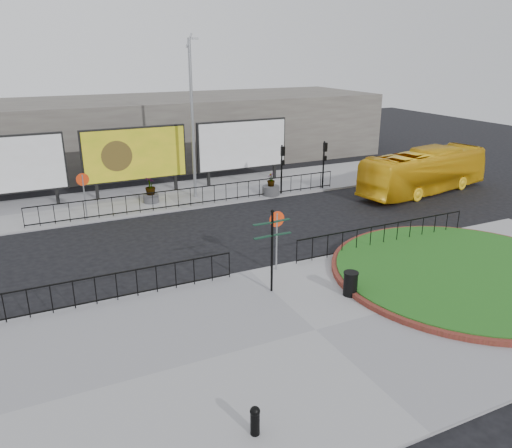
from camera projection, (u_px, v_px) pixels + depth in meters
ground at (250, 273)px, 20.12m from camera, size 90.00×90.00×0.00m
pavement_near at (316, 331)px, 15.85m from camera, size 30.00×10.00×0.12m
pavement_far at (167, 196)px, 30.31m from camera, size 44.00×6.00×0.12m
brick_edge at (464, 272)px, 19.70m from camera, size 10.40×10.40×0.18m
grass_lawn at (464, 272)px, 19.69m from camera, size 10.00×10.00×0.22m
railing_near_left at (96, 290)px, 17.20m from camera, size 10.00×0.10×1.10m
railing_near_right at (384, 235)px, 22.29m from camera, size 9.00×0.10×1.10m
railing_far at (197, 196)px, 28.22m from camera, size 18.00×0.10×1.10m
speed_sign_far at (83, 186)px, 25.45m from camera, size 0.64×0.07×2.47m
speed_sign_near at (277, 228)px, 19.56m from camera, size 0.64×0.07×2.47m
billboard_left at (5, 166)px, 26.84m from camera, size 6.20×0.31×4.10m
billboard_mid at (135, 154)px, 29.68m from camera, size 6.20×0.31×4.10m
billboard_right at (242, 145)px, 32.53m from camera, size 6.20×0.31×4.10m
lamp_post at (192, 118)px, 28.49m from camera, size 0.74×0.18×9.23m
signal_pole_a at (282, 162)px, 30.01m from camera, size 0.22×0.26×3.00m
signal_pole_b at (324, 158)px, 31.23m from camera, size 0.22×0.26×3.00m
building_backdrop at (128, 133)px, 38.01m from camera, size 40.00×10.00×5.00m
fingerpost_sign at (272, 243)px, 17.75m from camera, size 1.48×0.27×3.15m
bollard at (255, 419)px, 11.42m from camera, size 0.24×0.24×0.75m
litter_bin at (350, 284)px, 17.92m from camera, size 0.54×0.54×0.90m
bus at (424, 171)px, 30.93m from camera, size 10.00×3.91×2.72m
planter_b at (151, 192)px, 28.76m from camera, size 0.90×0.90×1.50m
planter_c at (271, 188)px, 30.29m from camera, size 1.06×1.06×1.39m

